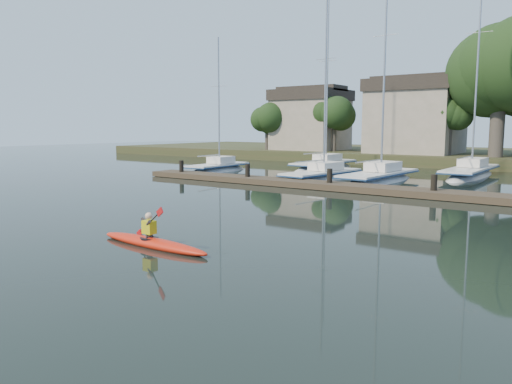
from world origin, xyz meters
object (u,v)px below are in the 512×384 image
Objects in this scene: kayak at (152,241)px; sailboat_6 at (470,179)px; sailboat_1 at (322,183)px; sailboat_2 at (379,185)px; sailboat_5 at (324,171)px; sailboat_0 at (218,174)px; dock at (378,189)px.

sailboat_6 reaches higher than kayak.
sailboat_1 is 0.80× the size of sailboat_6.
kayak is at bearing -83.56° from sailboat_2.
kayak is 29.48m from sailboat_5.
sailboat_5 is (-9.11, 28.04, -0.37)m from kayak.
sailboat_6 is at bearing 4.18° from sailboat_5.
kayak is at bearing -57.52° from sailboat_0.
kayak is 0.38× the size of sailboat_0.
sailboat_1 is (9.97, -0.78, 0.00)m from sailboat_0.
sailboat_5 is at bearing 109.47° from kayak.
sailboat_2 is (-2.10, 5.30, -0.41)m from dock.
sailboat_0 is at bearing -178.10° from sailboat_1.
sailboat_5 reaches higher than sailboat_0.
sailboat_1 reaches higher than kayak.
dock is 15.77m from sailboat_5.
dock is 2.09× the size of sailboat_2.
sailboat_2 is at bearing 111.62° from dock.
sailboat_6 is (4.04, 7.30, -0.00)m from sailboat_2.
sailboat_5 is 0.89× the size of sailboat_6.
sailboat_6 is (11.85, 0.34, -0.01)m from sailboat_5.
sailboat_6 reaches higher than sailboat_0.
sailboat_1 is at bearing 105.41° from kayak.
sailboat_1 is (-5.76, 4.16, -0.39)m from dock.
sailboat_0 is at bearing -125.88° from sailboat_5.
sailboat_2 reaches higher than kayak.
sailboat_6 reaches higher than sailboat_1.
sailboat_1 is 0.89× the size of sailboat_5.
sailboat_0 is 19.25m from sailboat_6.
sailboat_5 reaches higher than dock.
sailboat_2 is at bearing -39.14° from sailboat_5.
kayak is at bearing -95.62° from sailboat_6.
sailboat_1 is at bearing -7.72° from sailboat_0.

